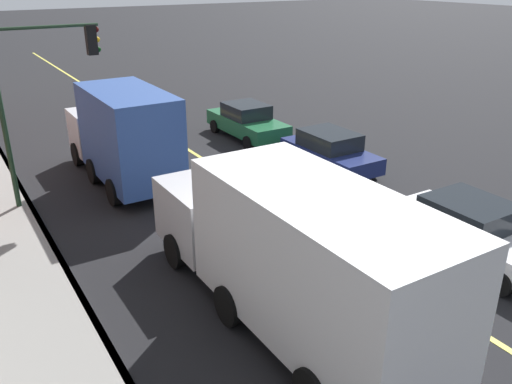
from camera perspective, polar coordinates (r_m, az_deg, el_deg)
name	(u,v)px	position (r m, az deg, el deg)	size (l,w,h in m)	color
ground	(270,201)	(17.64, 1.54, -0.98)	(200.00, 200.00, 0.00)	black
sidewalk_slab	(7,265)	(15.22, -25.11, -7.10)	(80.00, 2.61, 0.15)	gray
curb_edge	(56,253)	(15.33, -20.61, -6.11)	(80.00, 0.16, 0.15)	slate
lane_stripe_center	(270,201)	(17.64, 1.54, -0.97)	(80.00, 0.16, 0.01)	#D8CC4C
car_white	(472,230)	(15.17, 22.13, -3.75)	(4.74, 2.12, 1.52)	silver
car_navy	(330,151)	(20.32, 7.92, 4.38)	(4.14, 1.92, 1.50)	navy
car_green	(247,121)	(24.20, -0.97, 7.59)	(4.59, 1.95, 1.56)	#1E6038
truck_blue	(124,135)	(19.25, -14.00, 6.00)	(6.59, 2.40, 3.43)	silver
truck_white	(293,251)	(11.04, 4.03, -6.37)	(8.47, 2.63, 3.32)	silver
traffic_light_mast	(39,82)	(17.63, -22.24, 10.83)	(0.28, 3.23, 5.84)	#1E3823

